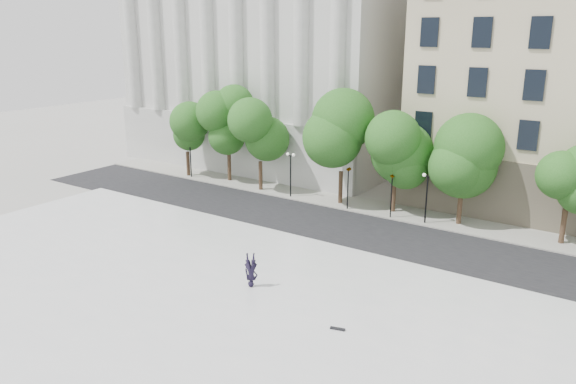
# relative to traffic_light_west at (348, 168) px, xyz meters

# --- Properties ---
(ground) EXTENTS (160.00, 160.00, 0.00)m
(ground) POSITION_rel_traffic_light_west_xyz_m (0.74, -22.30, -3.61)
(ground) COLOR #A6A39D
(ground) RESTS_ON ground
(plaza) EXTENTS (44.00, 22.00, 0.45)m
(plaza) POSITION_rel_traffic_light_west_xyz_m (0.74, -19.30, -3.39)
(plaza) COLOR silver
(plaza) RESTS_ON ground
(street) EXTENTS (60.00, 8.00, 0.02)m
(street) POSITION_rel_traffic_light_west_xyz_m (0.74, -4.30, -3.60)
(street) COLOR black
(street) RESTS_ON ground
(far_sidewalk) EXTENTS (60.00, 4.00, 0.12)m
(far_sidewalk) POSITION_rel_traffic_light_west_xyz_m (0.74, 1.70, -3.55)
(far_sidewalk) COLOR gray
(far_sidewalk) RESTS_ON ground
(building_west) EXTENTS (31.50, 27.65, 25.60)m
(building_west) POSITION_rel_traffic_light_west_xyz_m (-16.26, 16.27, 9.27)
(building_west) COLOR beige
(building_west) RESTS_ON ground
(traffic_light_west) EXTENTS (0.54, 1.59, 4.13)m
(traffic_light_west) POSITION_rel_traffic_light_west_xyz_m (0.00, 0.00, 0.00)
(traffic_light_west) COLOR black
(traffic_light_west) RESTS_ON ground
(traffic_light_east) EXTENTS (0.95, 1.56, 4.13)m
(traffic_light_east) POSITION_rel_traffic_light_west_xyz_m (3.89, 0.00, -0.00)
(traffic_light_east) COLOR black
(traffic_light_east) RESTS_ON ground
(person_lying) EXTENTS (1.71, 2.10, 0.55)m
(person_lying) POSITION_rel_traffic_light_west_xyz_m (2.89, -16.67, -2.89)
(person_lying) COLOR black
(person_lying) RESTS_ON plaza
(skateboard) EXTENTS (0.77, 0.38, 0.08)m
(skateboard) POSITION_rel_traffic_light_west_xyz_m (9.31, -18.06, -3.13)
(skateboard) COLOR black
(skateboard) RESTS_ON plaza
(street_trees) EXTENTS (43.42, 5.00, 7.99)m
(street_trees) POSITION_rel_traffic_light_west_xyz_m (1.86, 1.29, 1.67)
(street_trees) COLOR #382619
(street_trees) RESTS_ON ground
(lamp_posts) EXTENTS (38.83, 0.28, 4.35)m
(lamp_posts) POSITION_rel_traffic_light_west_xyz_m (0.83, 0.30, -0.75)
(lamp_posts) COLOR black
(lamp_posts) RESTS_ON ground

